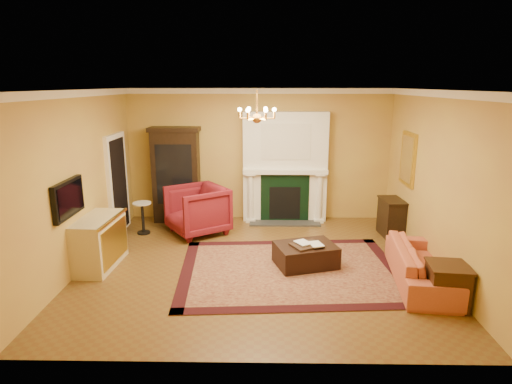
{
  "coord_description": "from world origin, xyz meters",
  "views": [
    {
      "loc": [
        0.11,
        -7.0,
        3.09
      ],
      "look_at": [
        -0.02,
        0.3,
        1.24
      ],
      "focal_mm": 30.0,
      "sensor_mm": 36.0,
      "label": 1
    }
  ],
  "objects_px": {
    "china_cabinet": "(176,177)",
    "coral_sofa": "(422,259)",
    "leather_ottoman": "(306,255)",
    "wingback_armchair": "(197,208)",
    "console_table": "(391,218)",
    "pedestal_table": "(143,216)",
    "commode": "(99,242)",
    "end_table": "(447,287)"
  },
  "relations": [
    {
      "from": "china_cabinet",
      "to": "coral_sofa",
      "type": "height_order",
      "value": "china_cabinet"
    },
    {
      "from": "coral_sofa",
      "to": "leather_ottoman",
      "type": "height_order",
      "value": "coral_sofa"
    },
    {
      "from": "wingback_armchair",
      "to": "console_table",
      "type": "bearing_deg",
      "value": 54.8
    },
    {
      "from": "pedestal_table",
      "to": "leather_ottoman",
      "type": "distance_m",
      "value": 3.66
    },
    {
      "from": "pedestal_table",
      "to": "console_table",
      "type": "distance_m",
      "value": 5.22
    },
    {
      "from": "commode",
      "to": "leather_ottoman",
      "type": "xyz_separation_m",
      "value": [
        3.58,
        0.08,
        -0.24
      ]
    },
    {
      "from": "end_table",
      "to": "console_table",
      "type": "xyz_separation_m",
      "value": [
        0.06,
        2.96,
        0.07
      ]
    },
    {
      "from": "wingback_armchair",
      "to": "end_table",
      "type": "height_order",
      "value": "wingback_armchair"
    },
    {
      "from": "wingback_armchair",
      "to": "pedestal_table",
      "type": "bearing_deg",
      "value": -121.61
    },
    {
      "from": "pedestal_table",
      "to": "end_table",
      "type": "height_order",
      "value": "pedestal_table"
    },
    {
      "from": "pedestal_table",
      "to": "console_table",
      "type": "bearing_deg",
      "value": -0.22
    },
    {
      "from": "console_table",
      "to": "wingback_armchair",
      "type": "bearing_deg",
      "value": 175.15
    },
    {
      "from": "end_table",
      "to": "leather_ottoman",
      "type": "distance_m",
      "value": 2.32
    },
    {
      "from": "china_cabinet",
      "to": "console_table",
      "type": "xyz_separation_m",
      "value": [
        4.65,
        -0.95,
        -0.66
      ]
    },
    {
      "from": "coral_sofa",
      "to": "china_cabinet",
      "type": "bearing_deg",
      "value": 62.24
    },
    {
      "from": "wingback_armchair",
      "to": "console_table",
      "type": "distance_m",
      "value": 4.07
    },
    {
      "from": "china_cabinet",
      "to": "console_table",
      "type": "distance_m",
      "value": 4.8
    },
    {
      "from": "wingback_armchair",
      "to": "leather_ottoman",
      "type": "bearing_deg",
      "value": 17.98
    },
    {
      "from": "china_cabinet",
      "to": "leather_ottoman",
      "type": "bearing_deg",
      "value": -43.67
    },
    {
      "from": "wingback_armchair",
      "to": "commode",
      "type": "xyz_separation_m",
      "value": [
        -1.45,
        -1.74,
        -0.12
      ]
    },
    {
      "from": "wingback_armchair",
      "to": "coral_sofa",
      "type": "relative_size",
      "value": 0.55
    },
    {
      "from": "commode",
      "to": "console_table",
      "type": "height_order",
      "value": "commode"
    },
    {
      "from": "china_cabinet",
      "to": "end_table",
      "type": "distance_m",
      "value": 6.07
    },
    {
      "from": "pedestal_table",
      "to": "coral_sofa",
      "type": "height_order",
      "value": "coral_sofa"
    },
    {
      "from": "end_table",
      "to": "leather_ottoman",
      "type": "relative_size",
      "value": 0.6
    },
    {
      "from": "coral_sofa",
      "to": "end_table",
      "type": "bearing_deg",
      "value": -165.71
    },
    {
      "from": "coral_sofa",
      "to": "console_table",
      "type": "distance_m",
      "value": 2.2
    },
    {
      "from": "commode",
      "to": "pedestal_table",
      "type": "bearing_deg",
      "value": 82.79
    },
    {
      "from": "pedestal_table",
      "to": "coral_sofa",
      "type": "xyz_separation_m",
      "value": [
        5.06,
        -2.22,
        0.0
      ]
    },
    {
      "from": "commode",
      "to": "console_table",
      "type": "distance_m",
      "value": 5.76
    },
    {
      "from": "china_cabinet",
      "to": "wingback_armchair",
      "type": "xyz_separation_m",
      "value": [
        0.59,
        -0.88,
        -0.47
      ]
    },
    {
      "from": "wingback_armchair",
      "to": "commode",
      "type": "height_order",
      "value": "wingback_armchair"
    },
    {
      "from": "end_table",
      "to": "console_table",
      "type": "distance_m",
      "value": 2.96
    },
    {
      "from": "wingback_armchair",
      "to": "end_table",
      "type": "distance_m",
      "value": 5.03
    },
    {
      "from": "pedestal_table",
      "to": "wingback_armchair",
      "type": "bearing_deg",
      "value": 2.58
    },
    {
      "from": "china_cabinet",
      "to": "pedestal_table",
      "type": "xyz_separation_m",
      "value": [
        -0.56,
        -0.93,
        -0.64
      ]
    },
    {
      "from": "commode",
      "to": "china_cabinet",
      "type": "bearing_deg",
      "value": 74.58
    },
    {
      "from": "pedestal_table",
      "to": "coral_sofa",
      "type": "relative_size",
      "value": 0.33
    },
    {
      "from": "coral_sofa",
      "to": "leather_ottoman",
      "type": "bearing_deg",
      "value": 78.17
    },
    {
      "from": "pedestal_table",
      "to": "china_cabinet",
      "type": "bearing_deg",
      "value": 58.85
    },
    {
      "from": "wingback_armchair",
      "to": "pedestal_table",
      "type": "distance_m",
      "value": 1.16
    },
    {
      "from": "pedestal_table",
      "to": "coral_sofa",
      "type": "distance_m",
      "value": 5.53
    }
  ]
}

